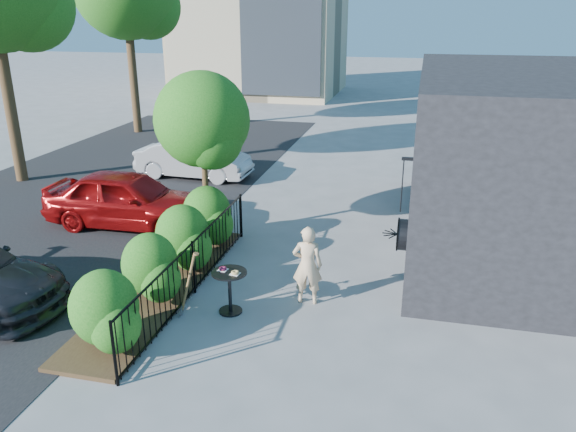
% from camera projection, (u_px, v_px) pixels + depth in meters
% --- Properties ---
extents(ground, '(120.00, 120.00, 0.00)m').
position_uv_depth(ground, '(268.00, 301.00, 10.75)').
color(ground, gray).
rests_on(ground, ground).
extents(shop_building, '(6.22, 9.00, 4.00)m').
position_uv_depth(shop_building, '(547.00, 159.00, 12.98)').
color(shop_building, black).
rests_on(shop_building, ground).
extents(fence, '(0.05, 6.05, 1.10)m').
position_uv_depth(fence, '(194.00, 267.00, 10.89)').
color(fence, black).
rests_on(fence, ground).
extents(planting_bed, '(1.30, 6.00, 0.08)m').
position_uv_depth(planting_bed, '(162.00, 287.00, 11.22)').
color(planting_bed, '#382616').
rests_on(planting_bed, ground).
extents(shrubs, '(1.10, 5.60, 1.24)m').
position_uv_depth(shrubs, '(167.00, 255.00, 11.06)').
color(shrubs, '#185B14').
rests_on(shrubs, ground).
extents(patio_tree, '(2.20, 2.20, 3.94)m').
position_uv_depth(patio_tree, '(204.00, 126.00, 12.80)').
color(patio_tree, '#3F2B19').
rests_on(patio_tree, ground).
extents(street, '(9.00, 30.00, 0.01)m').
position_uv_depth(street, '(46.00, 218.00, 15.01)').
color(street, black).
rests_on(street, ground).
extents(cafe_table, '(0.65, 0.65, 0.87)m').
position_uv_depth(cafe_table, '(230.00, 284.00, 10.19)').
color(cafe_table, black).
rests_on(cafe_table, ground).
extents(woman, '(0.60, 0.43, 1.54)m').
position_uv_depth(woman, '(307.00, 265.00, 10.46)').
color(woman, '#D5B28A').
rests_on(woman, ground).
extents(shovel, '(0.45, 0.17, 1.33)m').
position_uv_depth(shovel, '(187.00, 288.00, 10.00)').
color(shovel, brown).
rests_on(shovel, ground).
extents(car_red, '(4.27, 1.79, 1.44)m').
position_uv_depth(car_red, '(128.00, 199.00, 14.29)').
color(car_red, maroon).
rests_on(car_red, ground).
extents(car_silver, '(3.86, 1.50, 1.25)m').
position_uv_depth(car_silver, '(194.00, 159.00, 18.52)').
color(car_silver, '#ADADB2').
rests_on(car_silver, ground).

